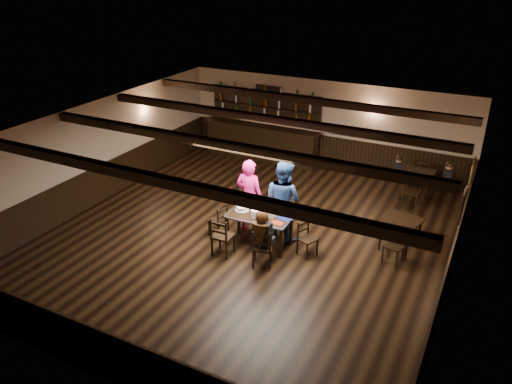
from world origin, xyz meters
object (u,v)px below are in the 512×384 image
at_px(woman_pink, 249,196).
at_px(cake, 242,208).
at_px(chair_near_left, 221,234).
at_px(chair_near_right, 262,246).
at_px(man_blue, 283,200).
at_px(dining_table, 259,220).
at_px(bar_counter, 263,137).

distance_m(woman_pink, cake, 0.44).
distance_m(chair_near_left, woman_pink, 1.34).
distance_m(chair_near_left, cake, 0.90).
bearing_deg(woman_pink, chair_near_right, 125.12).
relative_size(chair_near_left, man_blue, 0.49).
distance_m(dining_table, chair_near_left, 0.95).
height_order(cake, bar_counter, bar_counter).
xyz_separation_m(dining_table, chair_near_right, (0.46, -0.77, -0.14)).
bearing_deg(chair_near_left, man_blue, 59.23).
bearing_deg(bar_counter, chair_near_right, -63.85).
bearing_deg(chair_near_right, dining_table, 120.89).
bearing_deg(woman_pink, cake, 91.91).
bearing_deg(dining_table, woman_pink, 135.34).
relative_size(man_blue, cake, 6.07).
distance_m(man_blue, cake, 0.97).
height_order(woman_pink, man_blue, man_blue).
bearing_deg(chair_near_left, dining_table, 55.60).
height_order(chair_near_left, bar_counter, bar_counter).
xyz_separation_m(man_blue, bar_counter, (-2.67, 4.36, -0.23)).
bearing_deg(chair_near_left, cake, 86.27).
relative_size(chair_near_right, woman_pink, 0.49).
xyz_separation_m(dining_table, man_blue, (0.31, 0.63, 0.30)).
xyz_separation_m(woman_pink, bar_counter, (-1.86, 4.49, -0.19)).
relative_size(man_blue, bar_counter, 0.48).
distance_m(chair_near_left, bar_counter, 6.06).
relative_size(chair_near_left, woman_pink, 0.51).
xyz_separation_m(chair_near_left, cake, (0.06, 0.86, 0.25)).
distance_m(dining_table, man_blue, 0.76).
bearing_deg(man_blue, dining_table, 81.58).
distance_m(chair_near_right, man_blue, 1.48).
height_order(dining_table, woman_pink, woman_pink).
relative_size(woman_pink, man_blue, 0.96).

